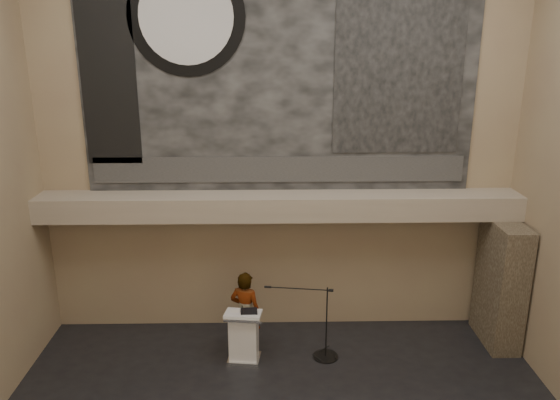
{
  "coord_description": "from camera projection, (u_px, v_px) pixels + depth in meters",
  "views": [
    {
      "loc": [
        -0.21,
        -7.2,
        6.4
      ],
      "look_at": [
        0.0,
        3.2,
        3.2
      ],
      "focal_mm": 35.0,
      "sensor_mm": 36.0,
      "label": 1
    }
  ],
  "objects": [
    {
      "name": "wall_back",
      "position": [
        279.0,
        141.0,
        11.34
      ],
      "size": [
        10.0,
        0.02,
        8.5
      ],
      "primitive_type": "cube",
      "color": "#897057",
      "rests_on": "floor"
    },
    {
      "name": "wall_front",
      "position": [
        301.0,
        364.0,
        3.7
      ],
      "size": [
        10.0,
        0.02,
        8.5
      ],
      "primitive_type": "cube",
      "color": "#897057",
      "rests_on": "floor"
    },
    {
      "name": "soffit",
      "position": [
        280.0,
        206.0,
        11.34
      ],
      "size": [
        10.0,
        0.8,
        0.5
      ],
      "primitive_type": "cube",
      "color": "gray",
      "rests_on": "wall_back"
    },
    {
      "name": "sprinkler_left",
      "position": [
        203.0,
        220.0,
        11.35
      ],
      "size": [
        0.04,
        0.04,
        0.06
      ],
      "primitive_type": "cylinder",
      "color": "#B2893D",
      "rests_on": "soffit"
    },
    {
      "name": "sprinkler_right",
      "position": [
        370.0,
        219.0,
        11.41
      ],
      "size": [
        0.04,
        0.04,
        0.06
      ],
      "primitive_type": "cylinder",
      "color": "#B2893D",
      "rests_on": "soffit"
    },
    {
      "name": "banner",
      "position": [
        279.0,
        69.0,
        10.89
      ],
      "size": [
        8.0,
        0.05,
        5.0
      ],
      "primitive_type": "cube",
      "color": "black",
      "rests_on": "wall_back"
    },
    {
      "name": "banner_text_strip",
      "position": [
        279.0,
        169.0,
        11.45
      ],
      "size": [
        7.76,
        0.02,
        0.55
      ],
      "primitive_type": "cube",
      "color": "#2E2E2E",
      "rests_on": "banner"
    },
    {
      "name": "banner_clock_rim",
      "position": [
        186.0,
        16.0,
        10.52
      ],
      "size": [
        2.3,
        0.02,
        2.3
      ],
      "primitive_type": "cylinder",
      "rotation": [
        1.57,
        0.0,
        0.0
      ],
      "color": "black",
      "rests_on": "banner"
    },
    {
      "name": "banner_clock_face",
      "position": [
        186.0,
        16.0,
        10.5
      ],
      "size": [
        1.84,
        0.02,
        1.84
      ],
      "primitive_type": "cylinder",
      "rotation": [
        1.57,
        0.0,
        0.0
      ],
      "color": "silver",
      "rests_on": "banner"
    },
    {
      "name": "banner_building_print",
      "position": [
        399.0,
        64.0,
        10.87
      ],
      "size": [
        2.6,
        0.02,
        3.6
      ],
      "primitive_type": "cube",
      "color": "black",
      "rests_on": "banner"
    },
    {
      "name": "banner_brick_print",
      "position": [
        109.0,
        85.0,
        10.87
      ],
      "size": [
        1.1,
        0.02,
        3.2
      ],
      "primitive_type": "cube",
      "color": "black",
      "rests_on": "banner"
    },
    {
      "name": "stone_pier",
      "position": [
        501.0,
        283.0,
        11.47
      ],
      "size": [
        0.6,
        1.4,
        2.7
      ],
      "primitive_type": "cube",
      "color": "#3E3326",
      "rests_on": "floor"
    },
    {
      "name": "lectern",
      "position": [
        244.0,
        336.0,
        10.96
      ],
      "size": [
        0.77,
        0.59,
        1.13
      ],
      "rotation": [
        0.0,
        0.0,
        -0.12
      ],
      "color": "silver",
      "rests_on": "floor"
    },
    {
      "name": "binder",
      "position": [
        249.0,
        311.0,
        10.79
      ],
      "size": [
        0.35,
        0.28,
        0.04
      ],
      "primitive_type": "cube",
      "rotation": [
        0.0,
        0.0,
        0.06
      ],
      "color": "black",
      "rests_on": "lectern"
    },
    {
      "name": "papers",
      "position": [
        235.0,
        312.0,
        10.78
      ],
      "size": [
        0.19,
        0.26,
        0.0
      ],
      "primitive_type": "cube",
      "rotation": [
        0.0,
        0.0,
        0.01
      ],
      "color": "silver",
      "rests_on": "lectern"
    },
    {
      "name": "speaker_person",
      "position": [
        245.0,
        312.0,
        11.22
      ],
      "size": [
        0.75,
        0.61,
        1.78
      ],
      "primitive_type": "imported",
      "rotation": [
        0.0,
        0.0,
        2.81
      ],
      "color": "white",
      "rests_on": "floor"
    },
    {
      "name": "mic_stand",
      "position": [
        324.0,
        346.0,
        11.18
      ],
      "size": [
        1.51,
        0.52,
        1.57
      ],
      "rotation": [
        0.0,
        0.0,
        -0.14
      ],
      "color": "black",
      "rests_on": "floor"
    }
  ]
}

